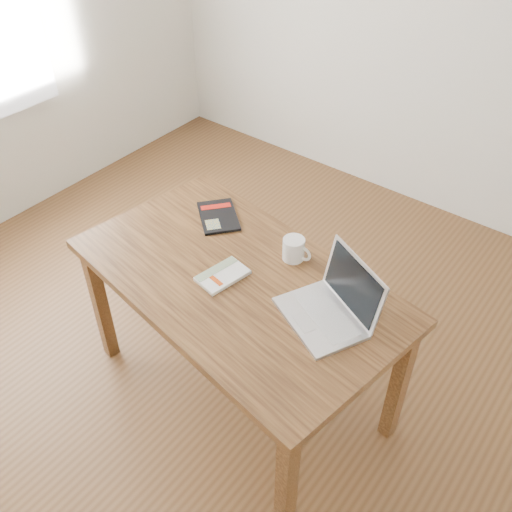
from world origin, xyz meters
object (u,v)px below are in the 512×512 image
Objects in this scene: desk at (238,293)px; coffee_mug at (294,249)px; white_guidebook at (223,276)px; laptop at (332,306)px; black_guidebook at (218,216)px.

coffee_mug is (0.11, 0.24, 0.14)m from desk.
white_guidebook is at bearing -120.32° from coffee_mug.
laptop is at bearing 21.45° from white_guidebook.
desk is 0.12m from white_guidebook.
desk is at bearing -146.80° from laptop.
desk is 11.18× the size of coffee_mug.
laptop reaches higher than white_guidebook.
desk is 3.56× the size of laptop.
white_guidebook is at bearing -97.50° from black_guidebook.
coffee_mug is (0.44, -0.02, 0.05)m from black_guidebook.
white_guidebook reaches higher than desk.
black_guidebook is (-0.28, 0.30, -0.00)m from white_guidebook.
laptop reaches higher than coffee_mug.
coffee_mug reaches higher than desk.
laptop is (0.42, 0.05, 0.14)m from desk.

